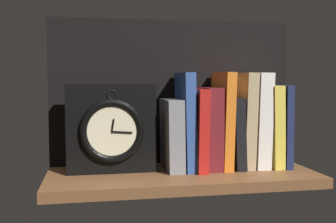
{
  "coord_description": "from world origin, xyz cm",
  "views": [
    {
      "loc": [
        -22.04,
        -97.79,
        22.69
      ],
      "look_at": [
        -2.92,
        3.87,
        14.99
      ],
      "focal_mm": 43.36,
      "sensor_mm": 36.0,
      "label": 1
    }
  ],
  "objects_px": {
    "book_gray_chess": "(172,134)",
    "book_red_requiem": "(196,129)",
    "book_maroon_dawkins": "(209,128)",
    "book_orange_pandolfini": "(222,120)",
    "framed_clock": "(111,129)",
    "book_navy_bierce": "(278,125)",
    "book_blue_modern": "(185,121)",
    "book_yellow_seinlanguage": "(269,126)",
    "book_white_catcher": "(256,120)",
    "book_black_skeptic": "(232,132)",
    "book_tan_shortstories": "(244,120)"
  },
  "relations": [
    {
      "from": "book_black_skeptic",
      "to": "book_navy_bierce",
      "type": "relative_size",
      "value": 0.85
    },
    {
      "from": "book_tan_shortstories",
      "to": "book_yellow_seinlanguage",
      "type": "relative_size",
      "value": 1.15
    },
    {
      "from": "book_orange_pandolfini",
      "to": "book_navy_bierce",
      "type": "relative_size",
      "value": 1.15
    },
    {
      "from": "book_orange_pandolfini",
      "to": "book_black_skeptic",
      "type": "distance_m",
      "value": 0.04
    },
    {
      "from": "book_blue_modern",
      "to": "book_navy_bierce",
      "type": "height_order",
      "value": "book_blue_modern"
    },
    {
      "from": "book_gray_chess",
      "to": "book_maroon_dawkins",
      "type": "bearing_deg",
      "value": 0.0
    },
    {
      "from": "book_yellow_seinlanguage",
      "to": "framed_clock",
      "type": "relative_size",
      "value": 0.98
    },
    {
      "from": "book_gray_chess",
      "to": "book_tan_shortstories",
      "type": "xyz_separation_m",
      "value": [
        0.19,
        0.0,
        0.03
      ]
    },
    {
      "from": "book_red_requiem",
      "to": "book_yellow_seinlanguage",
      "type": "distance_m",
      "value": 0.2
    },
    {
      "from": "book_red_requiem",
      "to": "book_white_catcher",
      "type": "distance_m",
      "value": 0.17
    },
    {
      "from": "book_white_catcher",
      "to": "book_navy_bierce",
      "type": "xyz_separation_m",
      "value": [
        0.06,
        0.0,
        -0.02
      ]
    },
    {
      "from": "book_red_requiem",
      "to": "framed_clock",
      "type": "relative_size",
      "value": 0.94
    },
    {
      "from": "book_blue_modern",
      "to": "framed_clock",
      "type": "distance_m",
      "value": 0.19
    },
    {
      "from": "book_maroon_dawkins",
      "to": "book_white_catcher",
      "type": "relative_size",
      "value": 0.85
    },
    {
      "from": "book_maroon_dawkins",
      "to": "book_black_skeptic",
      "type": "xyz_separation_m",
      "value": [
        0.06,
        0.0,
        -0.01
      ]
    },
    {
      "from": "book_orange_pandolfini",
      "to": "framed_clock",
      "type": "relative_size",
      "value": 1.14
    },
    {
      "from": "book_navy_bierce",
      "to": "framed_clock",
      "type": "xyz_separation_m",
      "value": [
        -0.45,
        -0.01,
        0.0
      ]
    },
    {
      "from": "book_red_requiem",
      "to": "book_black_skeptic",
      "type": "relative_size",
      "value": 1.13
    },
    {
      "from": "book_gray_chess",
      "to": "book_yellow_seinlanguage",
      "type": "relative_size",
      "value": 0.84
    },
    {
      "from": "book_gray_chess",
      "to": "book_orange_pandolfini",
      "type": "relative_size",
      "value": 0.72
    },
    {
      "from": "book_gray_chess",
      "to": "book_red_requiem",
      "type": "bearing_deg",
      "value": 0.0
    },
    {
      "from": "book_maroon_dawkins",
      "to": "book_orange_pandolfini",
      "type": "distance_m",
      "value": 0.04
    },
    {
      "from": "book_gray_chess",
      "to": "framed_clock",
      "type": "relative_size",
      "value": 0.82
    },
    {
      "from": "book_gray_chess",
      "to": "book_black_skeptic",
      "type": "bearing_deg",
      "value": 0.0
    },
    {
      "from": "book_orange_pandolfini",
      "to": "book_tan_shortstories",
      "type": "xyz_separation_m",
      "value": [
        0.06,
        0.0,
        -0.0
      ]
    },
    {
      "from": "book_maroon_dawkins",
      "to": "book_white_catcher",
      "type": "height_order",
      "value": "book_white_catcher"
    },
    {
      "from": "book_white_catcher",
      "to": "framed_clock",
      "type": "bearing_deg",
      "value": -178.98
    },
    {
      "from": "book_red_requiem",
      "to": "book_tan_shortstories",
      "type": "distance_m",
      "value": 0.13
    },
    {
      "from": "book_gray_chess",
      "to": "book_navy_bierce",
      "type": "height_order",
      "value": "book_navy_bierce"
    },
    {
      "from": "book_white_catcher",
      "to": "book_yellow_seinlanguage",
      "type": "xyz_separation_m",
      "value": [
        0.04,
        0.0,
        -0.02
      ]
    },
    {
      "from": "book_gray_chess",
      "to": "book_navy_bierce",
      "type": "relative_size",
      "value": 0.84
    },
    {
      "from": "book_red_requiem",
      "to": "book_yellow_seinlanguage",
      "type": "height_order",
      "value": "book_yellow_seinlanguage"
    },
    {
      "from": "book_gray_chess",
      "to": "book_maroon_dawkins",
      "type": "xyz_separation_m",
      "value": [
        0.1,
        0.0,
        0.01
      ]
    },
    {
      "from": "framed_clock",
      "to": "book_navy_bierce",
      "type": "bearing_deg",
      "value": 0.87
    },
    {
      "from": "book_navy_bierce",
      "to": "book_black_skeptic",
      "type": "bearing_deg",
      "value": 180.0
    },
    {
      "from": "book_gray_chess",
      "to": "book_orange_pandolfini",
      "type": "xyz_separation_m",
      "value": [
        0.14,
        0.0,
        0.03
      ]
    },
    {
      "from": "book_black_skeptic",
      "to": "book_red_requiem",
      "type": "bearing_deg",
      "value": 180.0
    },
    {
      "from": "book_orange_pandolfini",
      "to": "framed_clock",
      "type": "height_order",
      "value": "book_orange_pandolfini"
    },
    {
      "from": "book_red_requiem",
      "to": "book_orange_pandolfini",
      "type": "height_order",
      "value": "book_orange_pandolfini"
    },
    {
      "from": "book_blue_modern",
      "to": "framed_clock",
      "type": "bearing_deg",
      "value": -177.95
    },
    {
      "from": "book_tan_shortstories",
      "to": "framed_clock",
      "type": "relative_size",
      "value": 1.13
    },
    {
      "from": "book_blue_modern",
      "to": "book_maroon_dawkins",
      "type": "distance_m",
      "value": 0.07
    },
    {
      "from": "book_yellow_seinlanguage",
      "to": "book_orange_pandolfini",
      "type": "bearing_deg",
      "value": 180.0
    },
    {
      "from": "book_black_skeptic",
      "to": "book_white_catcher",
      "type": "xyz_separation_m",
      "value": [
        0.07,
        0.0,
        0.03
      ]
    },
    {
      "from": "book_red_requiem",
      "to": "book_gray_chess",
      "type": "bearing_deg",
      "value": 180.0
    },
    {
      "from": "book_black_skeptic",
      "to": "book_yellow_seinlanguage",
      "type": "distance_m",
      "value": 0.1
    },
    {
      "from": "book_black_skeptic",
      "to": "book_white_catcher",
      "type": "relative_size",
      "value": 0.74
    },
    {
      "from": "book_blue_modern",
      "to": "book_tan_shortstories",
      "type": "xyz_separation_m",
      "value": [
        0.16,
        0.0,
        0.0
      ]
    },
    {
      "from": "book_blue_modern",
      "to": "book_red_requiem",
      "type": "distance_m",
      "value": 0.04
    },
    {
      "from": "book_gray_chess",
      "to": "book_navy_bierce",
      "type": "distance_m",
      "value": 0.29
    }
  ]
}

